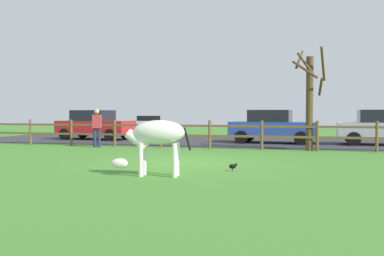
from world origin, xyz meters
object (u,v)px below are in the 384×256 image
Objects in this scene: bare_tree at (310,98)px; zebra at (155,137)px; parked_car_silver at (384,127)px; parked_car_blue at (272,126)px; crow_on_grass at (233,166)px; parked_car_red at (95,125)px; visitor_near_fence at (97,126)px.

zebra is at bearing -114.28° from bare_tree.
parked_car_silver and parked_car_blue have the same top height.
crow_on_grass is 0.05× the size of parked_car_silver.
zebra is 13.56m from parked_car_red.
bare_tree is 7.07m from crow_on_grass.
visitor_near_fence is (-6.86, 5.85, 0.78)m from crow_on_grass.
crow_on_grass is at bearing -47.54° from parked_car_red.
zebra is 0.47× the size of parked_car_blue.
parked_car_silver reaches higher than zebra.
visitor_near_fence is at bearing -162.20° from parked_car_silver.
crow_on_grass is at bearing -106.37° from bare_tree.
parked_car_silver is at bearing 58.51° from zebra.
visitor_near_fence reaches higher than crow_on_grass.
crow_on_grass is 0.05× the size of parked_car_red.
visitor_near_fence reaches higher than zebra.
bare_tree is 3.78m from parked_car_blue.
visitor_near_fence reaches higher than parked_car_blue.
parked_car_red is 9.39m from parked_car_blue.
zebra is 11.17m from parked_car_blue.
parked_car_silver is 2.46× the size of visitor_near_fence.
crow_on_grass is at bearing -40.48° from visitor_near_fence.
bare_tree is at bearing 65.72° from zebra.
bare_tree is at bearing 4.42° from visitor_near_fence.
visitor_near_fence is (-8.77, -0.68, -1.15)m from bare_tree.
parked_car_silver reaches higher than crow_on_grass.
crow_on_grass is 13.55m from parked_car_red.
visitor_near_fence is at bearing -151.54° from parked_car_blue.
parked_car_silver is at bearing 17.80° from visitor_near_fence.
bare_tree is at bearing -17.33° from parked_car_red.
parked_car_red is 1.00× the size of parked_car_blue.
visitor_near_fence is (-7.11, -3.86, 0.06)m from parked_car_blue.
bare_tree is 0.97× the size of parked_car_red.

